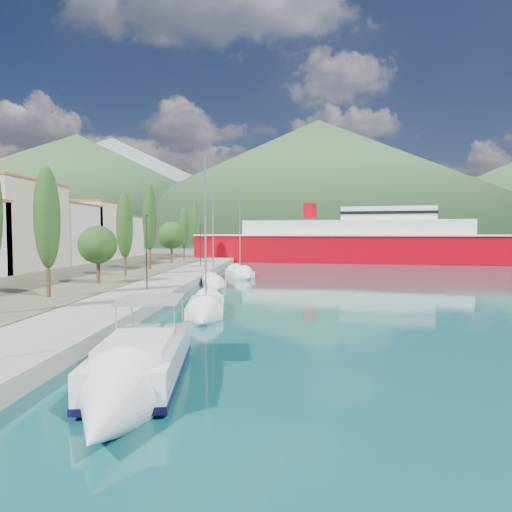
{
  "coord_description": "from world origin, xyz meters",
  "views": [
    {
      "loc": [
        1.82,
        -20.64,
        5.32
      ],
      "look_at": [
        0.0,
        14.0,
        3.5
      ],
      "focal_mm": 30.0,
      "sensor_mm": 36.0,
      "label": 1
    }
  ],
  "objects": [
    {
      "name": "lamp_posts",
      "position": [
        -9.0,
        15.25,
        4.08
      ],
      "size": [
        0.15,
        45.19,
        6.06
      ],
      "color": "#2D2D33",
      "rests_on": "quay"
    },
    {
      "name": "quay",
      "position": [
        -9.0,
        26.0,
        0.4
      ],
      "size": [
        5.0,
        88.0,
        0.8
      ],
      "primitive_type": "cube",
      "color": "gray",
      "rests_on": "ground"
    },
    {
      "name": "hills_far",
      "position": [
        138.59,
        618.73,
        77.39
      ],
      "size": [
        1480.0,
        900.0,
        180.0
      ],
      "color": "slate",
      "rests_on": "ground"
    },
    {
      "name": "sailboat_mid",
      "position": [
        -4.47,
        21.08,
        0.28
      ],
      "size": [
        3.91,
        8.19,
        11.4
      ],
      "color": "silver",
      "rests_on": "ground"
    },
    {
      "name": "tree_row",
      "position": [
        -14.85,
        33.54,
        5.88
      ],
      "size": [
        4.26,
        62.57,
        11.16
      ],
      "color": "#47301E",
      "rests_on": "land_strip"
    },
    {
      "name": "town_buildings",
      "position": [
        -32.0,
        36.91,
        5.57
      ],
      "size": [
        9.2,
        69.2,
        11.3
      ],
      "color": "beige",
      "rests_on": "land_strip"
    },
    {
      "name": "ground",
      "position": [
        0.0,
        120.0,
        0.0
      ],
      "size": [
        1400.0,
        1400.0,
        0.0
      ],
      "primitive_type": "plane",
      "color": "#104B4C"
    },
    {
      "name": "sailboat_far",
      "position": [
        -2.46,
        30.53,
        0.32
      ],
      "size": [
        4.87,
        8.31,
        11.63
      ],
      "color": "silver",
      "rests_on": "ground"
    },
    {
      "name": "motor_cruiser",
      "position": [
        -2.91,
        -7.22,
        0.58
      ],
      "size": [
        3.78,
        9.76,
        3.51
      ],
      "color": "black",
      "rests_on": "ground"
    },
    {
      "name": "sailboat_near",
      "position": [
        -2.85,
        6.02,
        0.31
      ],
      "size": [
        3.27,
        8.16,
        11.41
      ],
      "color": "silver",
      "rests_on": "ground"
    },
    {
      "name": "ferry",
      "position": [
        16.03,
        60.5,
        3.55
      ],
      "size": [
        60.04,
        22.28,
        11.67
      ],
      "color": "#A6000B",
      "rests_on": "ground"
    },
    {
      "name": "hills_near",
      "position": [
        98.04,
        372.5,
        49.18
      ],
      "size": [
        1010.0,
        520.0,
        115.0
      ],
      "color": "#33512F",
      "rests_on": "ground"
    }
  ]
}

